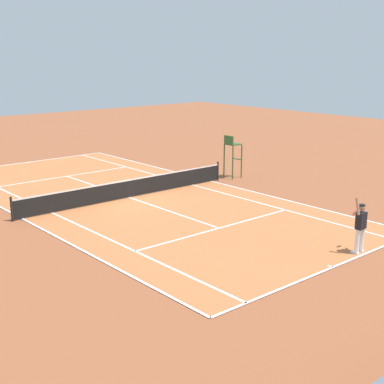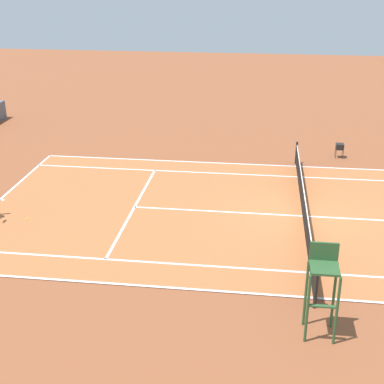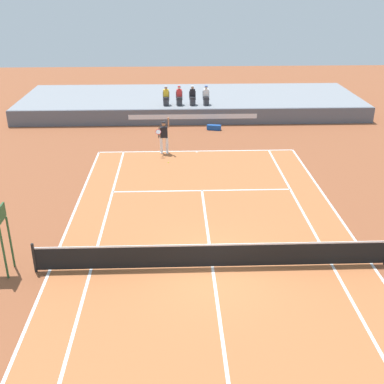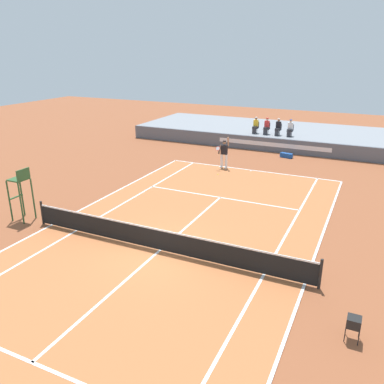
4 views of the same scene
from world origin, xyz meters
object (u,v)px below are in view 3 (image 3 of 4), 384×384
object	(u,v)px
spectator_seated_0	(166,96)
spectator_seated_3	(206,96)
spectator_seated_1	(179,96)
tennis_player	(164,136)
spectator_seated_2	(193,96)
tennis_ball	(168,163)
equipment_bag	(214,127)

from	to	relation	value
spectator_seated_0	spectator_seated_3	xyz separation A→B (m)	(2.71, 0.00, 0.00)
spectator_seated_0	spectator_seated_1	size ratio (longest dim) A/B	1.00
spectator_seated_0	spectator_seated_3	distance (m)	2.71
tennis_player	spectator_seated_2	bearing A→B (deg)	74.71
tennis_ball	spectator_seated_1	bearing A→B (deg)	85.16
spectator_seated_1	spectator_seated_3	world-z (taller)	same
spectator_seated_2	spectator_seated_0	bearing A→B (deg)	180.00
spectator_seated_2	tennis_player	world-z (taller)	spectator_seated_2
spectator_seated_1	equipment_bag	size ratio (longest dim) A/B	1.34
spectator_seated_1	spectator_seated_2	xyz separation A→B (m)	(0.90, 0.00, 0.00)
spectator_seated_3	equipment_bag	world-z (taller)	spectator_seated_3
spectator_seated_3	tennis_ball	xyz separation A→B (m)	(-2.53, -8.33, -1.64)
spectator_seated_2	tennis_ball	size ratio (longest dim) A/B	18.60
spectator_seated_1	tennis_player	xyz separation A→B (m)	(-0.95, -6.75, -0.68)
equipment_bag	spectator_seated_1	bearing A→B (deg)	132.76
spectator_seated_0	tennis_ball	size ratio (longest dim) A/B	18.60
spectator_seated_0	equipment_bag	size ratio (longest dim) A/B	1.34
tennis_ball	equipment_bag	xyz separation A→B (m)	(2.90, 5.96, 0.13)
spectator_seated_3	spectator_seated_2	bearing A→B (deg)	180.00
spectator_seated_0	spectator_seated_3	size ratio (longest dim) A/B	1.00
spectator_seated_0	spectator_seated_2	distance (m)	1.79
spectator_seated_0	spectator_seated_1	world-z (taller)	same
spectator_seated_1	equipment_bag	xyz separation A→B (m)	(2.19, -2.37, -1.51)
spectator_seated_1	tennis_ball	size ratio (longest dim) A/B	18.60
spectator_seated_3	equipment_bag	size ratio (longest dim) A/B	1.34
spectator_seated_0	tennis_ball	xyz separation A→B (m)	(0.18, -8.33, -1.64)
spectator_seated_3	spectator_seated_1	bearing A→B (deg)	180.00
equipment_bag	spectator_seated_2	bearing A→B (deg)	118.58
tennis_ball	equipment_bag	bearing A→B (deg)	64.09
spectator_seated_3	tennis_ball	distance (m)	8.86
tennis_player	tennis_ball	bearing A→B (deg)	-81.40
spectator_seated_1	spectator_seated_0	bearing A→B (deg)	180.00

